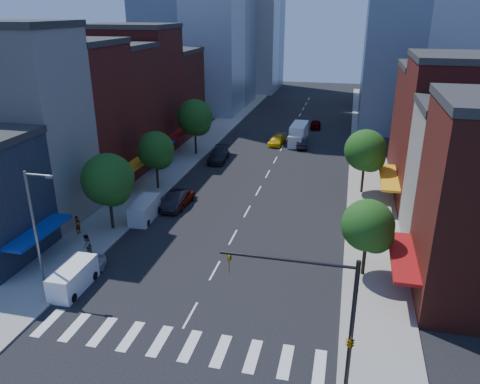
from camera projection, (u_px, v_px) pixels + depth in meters
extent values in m
plane|color=black|center=(190.00, 315.00, 32.01)|extent=(220.00, 220.00, 0.00)
cube|color=gray|center=(198.00, 146.00, 70.86)|extent=(5.00, 120.00, 0.15)
cube|color=gray|center=(368.00, 157.00, 65.51)|extent=(5.00, 120.00, 0.15)
cube|color=silver|center=(175.00, 344.00, 29.29)|extent=(19.00, 3.00, 0.01)
cube|color=#B3AEA5|center=(17.00, 129.00, 44.06)|extent=(12.00, 8.00, 18.00)
cube|color=#5D1716|center=(69.00, 119.00, 52.12)|extent=(12.00, 9.00, 16.00)
cube|color=#571D15|center=(106.00, 109.00, 59.99)|extent=(12.00, 8.00, 15.00)
cube|color=#5D1716|center=(135.00, 90.00, 67.32)|extent=(12.00, 9.00, 17.00)
cube|color=#571D15|center=(161.00, 93.00, 76.65)|extent=(12.00, 10.00, 13.00)
cube|color=#5D1716|center=(466.00, 138.00, 46.48)|extent=(12.00, 10.00, 15.00)
cube|color=#571D15|center=(448.00, 125.00, 55.90)|extent=(12.00, 10.00, 13.00)
cylinder|color=black|center=(352.00, 329.00, 24.16)|extent=(0.24, 0.24, 8.00)
cylinder|color=black|center=(287.00, 260.00, 23.59)|extent=(7.00, 0.16, 0.16)
imported|color=gold|center=(230.00, 263.00, 24.45)|extent=(0.22, 0.18, 1.10)
imported|color=gold|center=(350.00, 341.00, 24.46)|extent=(0.48, 2.24, 0.90)
cylinder|color=slate|center=(35.00, 230.00, 33.77)|extent=(0.20, 0.20, 9.00)
cylinder|color=slate|center=(38.00, 175.00, 31.98)|extent=(2.00, 0.14, 0.14)
cube|color=slate|center=(49.00, 177.00, 31.80)|extent=(0.50, 0.25, 0.18)
cylinder|color=black|center=(111.00, 209.00, 43.65)|extent=(0.28, 0.28, 3.92)
sphere|color=#134012|center=(108.00, 179.00, 42.57)|extent=(4.80, 4.80, 4.80)
sphere|color=#134012|center=(113.00, 188.00, 42.43)|extent=(3.36, 3.36, 3.36)
cylinder|color=black|center=(157.00, 173.00, 53.66)|extent=(0.28, 0.28, 3.64)
sphere|color=#134012|center=(156.00, 150.00, 52.65)|extent=(4.20, 4.20, 4.20)
sphere|color=#134012|center=(160.00, 156.00, 52.49)|extent=(2.94, 2.94, 2.94)
cylinder|color=black|center=(196.00, 139.00, 66.23)|extent=(0.28, 0.28, 4.20)
sphere|color=#134012|center=(195.00, 117.00, 65.07)|extent=(5.00, 5.00, 5.00)
sphere|color=#134012|center=(198.00, 123.00, 64.94)|extent=(3.50, 3.50, 3.50)
cylinder|color=black|center=(364.00, 255.00, 36.12)|extent=(0.28, 0.28, 3.36)
sphere|color=#134012|center=(368.00, 225.00, 35.19)|extent=(4.00, 4.00, 4.00)
sphere|color=#134012|center=(375.00, 235.00, 35.01)|extent=(2.80, 2.80, 2.80)
cylinder|color=black|center=(363.00, 176.00, 52.31)|extent=(0.28, 0.28, 3.92)
sphere|color=#134012|center=(365.00, 150.00, 51.23)|extent=(4.60, 4.60, 4.60)
sphere|color=#134012|center=(371.00, 158.00, 51.08)|extent=(3.22, 3.22, 3.22)
imported|color=#BAB9BE|center=(85.00, 269.00, 36.26)|extent=(1.78, 4.21, 1.42)
imported|color=black|center=(176.00, 200.00, 49.00)|extent=(1.86, 5.03, 1.64)
imported|color=#999999|center=(178.00, 200.00, 49.49)|extent=(2.48, 4.98, 1.36)
imported|color=black|center=(219.00, 155.00, 63.87)|extent=(2.71, 5.84, 1.65)
cube|color=white|center=(73.00, 278.00, 34.69)|extent=(1.83, 4.46, 1.86)
cube|color=black|center=(60.00, 287.00, 33.07)|extent=(1.65, 0.91, 0.80)
cylinder|color=black|center=(53.00, 295.00, 33.71)|extent=(0.23, 0.68, 0.67)
cylinder|color=black|center=(73.00, 298.00, 33.39)|extent=(0.23, 0.68, 0.67)
cylinder|color=black|center=(76.00, 273.00, 36.45)|extent=(0.23, 0.68, 0.67)
cylinder|color=black|center=(94.00, 276.00, 36.13)|extent=(0.23, 0.68, 0.67)
cube|color=silver|center=(145.00, 210.00, 46.26)|extent=(2.15, 4.72, 1.93)
cube|color=black|center=(138.00, 215.00, 44.56)|extent=(1.76, 1.03, 0.83)
cylinder|color=black|center=(131.00, 222.00, 45.19)|extent=(0.28, 0.71, 0.70)
cylinder|color=black|center=(148.00, 223.00, 44.94)|extent=(0.28, 0.71, 0.70)
cylinder|color=black|center=(143.00, 209.00, 48.06)|extent=(0.28, 0.71, 0.70)
cylinder|color=black|center=(158.00, 210.00, 47.81)|extent=(0.28, 0.71, 0.70)
imported|color=#E0B20B|center=(277.00, 140.00, 71.57)|extent=(2.55, 5.06, 1.41)
imported|color=black|center=(301.00, 143.00, 70.09)|extent=(2.19, 4.70, 1.49)
imported|color=#999999|center=(316.00, 124.00, 81.45)|extent=(1.89, 4.34, 1.46)
cube|color=silver|center=(299.00, 133.00, 72.43)|extent=(2.41, 6.04, 2.94)
cube|color=silver|center=(295.00, 142.00, 69.47)|extent=(2.08, 1.72, 1.84)
cylinder|color=black|center=(289.00, 144.00, 70.59)|extent=(0.30, 0.84, 0.83)
cylinder|color=black|center=(302.00, 145.00, 70.10)|extent=(0.30, 0.84, 0.83)
cylinder|color=black|center=(293.00, 137.00, 74.30)|extent=(0.30, 0.84, 0.83)
cylinder|color=black|center=(306.00, 138.00, 73.81)|extent=(0.30, 0.84, 0.83)
imported|color=#999999|center=(78.00, 225.00, 42.99)|extent=(0.43, 0.64, 1.72)
imported|color=#999999|center=(87.00, 246.00, 38.96)|extent=(0.75, 0.96, 1.96)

